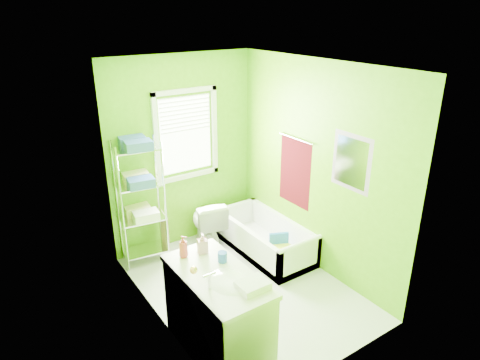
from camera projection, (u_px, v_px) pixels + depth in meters
ground at (244, 288)px, 5.12m from camera, size 2.90×2.90×0.00m
room_envelope at (245, 167)px, 4.54m from camera, size 2.14×2.94×2.62m
window at (186, 130)px, 5.63m from camera, size 0.92×0.05×1.22m
door at (209, 291)px, 3.44m from camera, size 0.09×0.80×2.00m
right_wall_decor at (316, 168)px, 5.15m from camera, size 0.04×1.48×1.17m
bathtub at (266, 242)px, 5.81m from camera, size 0.69×1.47×0.47m
toilet at (207, 223)px, 5.88m from camera, size 0.56×0.79×0.73m
vanity at (218, 311)px, 4.03m from camera, size 0.60×1.16×1.10m
wire_shelf_unit at (141, 189)px, 5.31m from camera, size 0.60×0.49×1.67m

